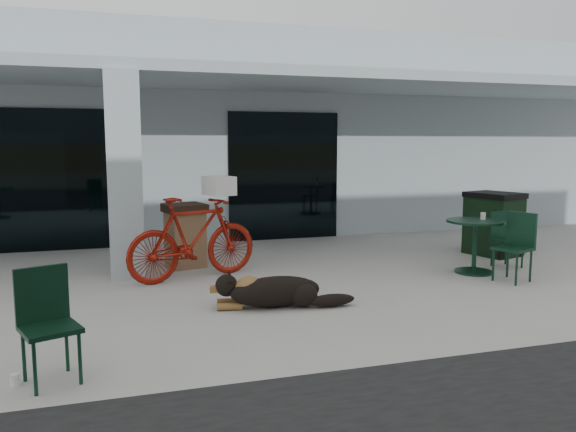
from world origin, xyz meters
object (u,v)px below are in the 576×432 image
object	(u,v)px
cafe_chair_far_a	(508,240)
trash_receptacle	(185,235)
cafe_table_far	(474,247)
wheeled_bin	(493,224)
cafe_chair_near	(50,327)
bicycle	(193,238)
cafe_chair_far_b	(513,247)
dog	(276,290)

from	to	relation	value
cafe_chair_far_a	trash_receptacle	world-z (taller)	trash_receptacle
cafe_table_far	wheeled_bin	distance (m)	1.70
cafe_chair_near	cafe_chair_far_a	world-z (taller)	cafe_chair_near
cafe_chair_near	cafe_table_far	world-z (taller)	cafe_chair_near
bicycle	wheeled_bin	distance (m)	5.55
cafe_chair_far_b	trash_receptacle	size ratio (longest dim) A/B	0.97
trash_receptacle	wheeled_bin	world-z (taller)	wheeled_bin
cafe_chair_near	cafe_chair_far_b	distance (m)	6.46
cafe_table_far	cafe_chair_near	bearing A→B (deg)	-157.19
bicycle	cafe_chair_far_b	size ratio (longest dim) A/B	2.04
bicycle	trash_receptacle	xyz separation A→B (m)	(-0.02, 0.90, -0.10)
bicycle	dog	size ratio (longest dim) A/B	1.56
dog	trash_receptacle	world-z (taller)	trash_receptacle
cafe_chair_far_a	cafe_table_far	bearing A→B (deg)	-177.01
dog	cafe_chair_far_a	xyz separation A→B (m)	(4.30, 1.10, 0.24)
bicycle	cafe_chair_far_a	bearing A→B (deg)	-115.92
cafe_chair_far_b	trash_receptacle	distance (m)	5.15
dog	wheeled_bin	world-z (taller)	wheeled_bin
bicycle	cafe_chair_far_b	xyz separation A→B (m)	(4.52, -1.53, -0.12)
trash_receptacle	cafe_chair_near	bearing A→B (deg)	-110.84
dog	cafe_chair_far_b	bearing A→B (deg)	14.08
bicycle	cafe_table_far	xyz separation A→B (m)	(4.32, -0.89, -0.21)
cafe_chair_near	wheeled_bin	world-z (taller)	wheeled_bin
cafe_table_far	dog	bearing A→B (deg)	-165.71
dog	cafe_table_far	world-z (taller)	cafe_table_far
trash_receptacle	wheeled_bin	size ratio (longest dim) A/B	0.91
bicycle	cafe_chair_far_a	xyz separation A→B (m)	(5.10, -0.69, -0.17)
trash_receptacle	cafe_table_far	bearing A→B (deg)	-22.37
cafe_table_far	trash_receptacle	distance (m)	4.69
cafe_table_far	bicycle	bearing A→B (deg)	168.40
bicycle	cafe_chair_near	size ratio (longest dim) A/B	2.12
cafe_chair_near	cafe_chair_far_a	size ratio (longest dim) A/B	1.08
cafe_chair_near	wheeled_bin	xyz separation A→B (m)	(7.20, 3.68, 0.08)
cafe_table_far	wheeled_bin	xyz separation A→B (m)	(1.22, 1.17, 0.16)
cafe_chair_near	trash_receptacle	distance (m)	4.60
bicycle	cafe_table_far	bearing A→B (deg)	-119.81
cafe_table_far	cafe_chair_far_b	world-z (taller)	cafe_chair_far_b
bicycle	cafe_chair_far_b	bearing A→B (deg)	-126.93
bicycle	trash_receptacle	size ratio (longest dim) A/B	1.98
cafe_chair_far_b	cafe_chair_far_a	bearing A→B (deg)	125.79
cafe_chair_far_a	trash_receptacle	size ratio (longest dim) A/B	0.87
cafe_table_far	trash_receptacle	xyz separation A→B (m)	(-4.34, 1.79, 0.11)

